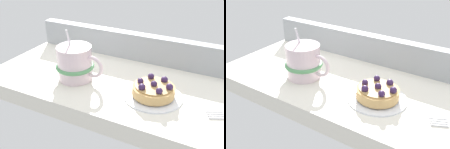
{
  "view_description": "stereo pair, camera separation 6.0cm",
  "coord_description": "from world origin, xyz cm",
  "views": [
    {
      "loc": [
        20.0,
        -51.11,
        31.6
      ],
      "look_at": [
        -4.02,
        -3.76,
        3.35
      ],
      "focal_mm": 41.44,
      "sensor_mm": 36.0,
      "label": 1
    },
    {
      "loc": [
        25.19,
        -48.09,
        31.6
      ],
      "look_at": [
        -4.02,
        -3.76,
        3.35
      ],
      "focal_mm": 41.44,
      "sensor_mm": 36.0,
      "label": 2
    }
  ],
  "objects": [
    {
      "name": "coffee_mug",
      "position": [
        -13.95,
        -4.05,
        4.18
      ],
      "size": [
        12.67,
        9.53,
        12.7
      ],
      "color": "silver",
      "rests_on": "ground_plane"
    },
    {
      "name": "dessert_plate",
      "position": [
        6.11,
        -3.48,
        0.3
      ],
      "size": [
        13.11,
        13.11,
        0.65
      ],
      "color": "silver",
      "rests_on": "ground_plane"
    },
    {
      "name": "window_rail_back",
      "position": [
        0.0,
        13.87,
        3.86
      ],
      "size": [
        73.37,
        3.11,
        7.73
      ],
      "primitive_type": "cube",
      "color": "#9EA3A8",
      "rests_on": "ground_plane"
    },
    {
      "name": "raspberry_tart",
      "position": [
        6.12,
        -3.46,
        1.96
      ],
      "size": [
        9.39,
        9.39,
        3.56
      ],
      "color": "tan",
      "rests_on": "dessert_plate"
    },
    {
      "name": "ground_plane",
      "position": [
        0.0,
        0.0,
        -2.16
      ],
      "size": [
        74.87,
        30.86,
        4.31
      ],
      "primitive_type": "cube",
      "color": "silver"
    }
  ]
}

